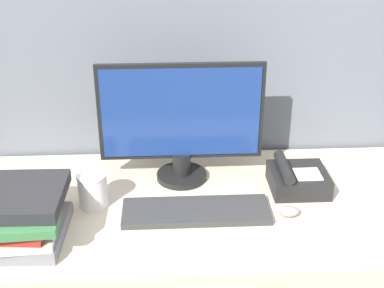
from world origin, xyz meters
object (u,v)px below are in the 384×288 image
at_px(book_stack, 25,214).
at_px(desk_telephone, 297,179).
at_px(monitor, 181,123).
at_px(coffee_cup, 93,190).
at_px(mouse, 289,211).
at_px(keyboard, 196,211).

bearing_deg(book_stack, desk_telephone, 14.90).
height_order(monitor, coffee_cup, monitor).
distance_m(mouse, book_stack, 0.79).
bearing_deg(mouse, monitor, 141.81).
relative_size(keyboard, mouse, 7.27).
distance_m(coffee_cup, desk_telephone, 0.67).
bearing_deg(monitor, book_stack, -145.48).
height_order(coffee_cup, desk_telephone, coffee_cup).
bearing_deg(book_stack, monitor, 34.52).
relative_size(mouse, book_stack, 0.21).
bearing_deg(book_stack, keyboard, 10.09).
distance_m(mouse, coffee_cup, 0.62).
bearing_deg(mouse, desk_telephone, 69.87).
bearing_deg(monitor, desk_telephone, -13.57).
height_order(coffee_cup, book_stack, book_stack).
bearing_deg(coffee_cup, desk_telephone, 5.89).
relative_size(monitor, coffee_cup, 4.74).
bearing_deg(monitor, mouse, -38.19).
distance_m(keyboard, desk_telephone, 0.37).
xyz_separation_m(monitor, mouse, (0.32, -0.25, -0.19)).
relative_size(coffee_cup, book_stack, 0.38).
xyz_separation_m(keyboard, mouse, (0.29, -0.03, 0.01)).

